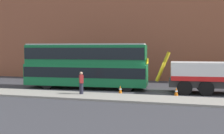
# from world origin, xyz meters

# --- Properties ---
(ground_plane) EXTENTS (120.00, 120.00, 0.00)m
(ground_plane) POSITION_xyz_m (0.00, 0.00, 0.00)
(ground_plane) COLOR #38383D
(near_kerb) EXTENTS (60.00, 2.80, 0.15)m
(near_kerb) POSITION_xyz_m (0.00, -4.20, 0.07)
(near_kerb) COLOR gray
(near_kerb) RESTS_ON ground_plane
(building_facade) EXTENTS (60.00, 1.50, 16.00)m
(building_facade) POSITION_xyz_m (0.00, 7.94, 8.07)
(building_facade) COLOR #935138
(building_facade) RESTS_ON ground_plane
(double_decker_bus) EXTENTS (11.16, 3.24, 4.06)m
(double_decker_bus) POSITION_xyz_m (-6.43, -0.10, 2.23)
(double_decker_bus) COLOR #146B38
(double_decker_bus) RESTS_ON ground_plane
(pedestrian_onlooker) EXTENTS (0.44, 0.48, 1.71)m
(pedestrian_onlooker) POSITION_xyz_m (-5.44, -3.82, 0.99)
(pedestrian_onlooker) COLOR #232333
(pedestrian_onlooker) RESTS_ON near_kerb
(traffic_cone_near_bus) EXTENTS (0.36, 0.36, 0.72)m
(traffic_cone_near_bus) POSITION_xyz_m (-2.76, -2.22, 0.34)
(traffic_cone_near_bus) COLOR orange
(traffic_cone_near_bus) RESTS_ON ground_plane
(traffic_cone_midway) EXTENTS (0.36, 0.36, 0.72)m
(traffic_cone_midway) POSITION_xyz_m (1.60, -2.14, 0.34)
(traffic_cone_midway) COLOR orange
(traffic_cone_midway) RESTS_ON ground_plane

